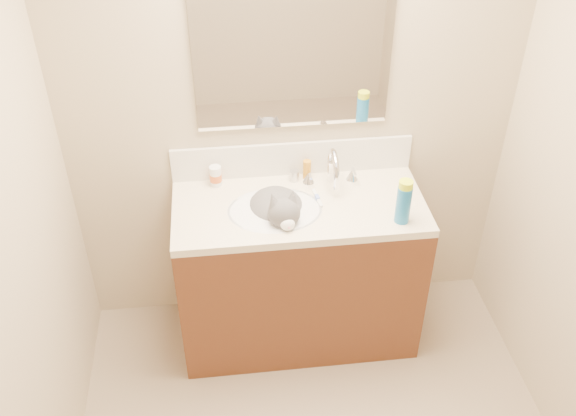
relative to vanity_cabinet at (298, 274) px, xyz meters
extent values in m
cube|color=tan|center=(0.00, 0.28, 0.84)|extent=(2.20, 0.04, 2.50)
cube|color=#532A16|center=(0.00, 0.00, 0.00)|extent=(1.20, 0.55, 0.82)
cube|color=beige|center=(0.00, 0.00, 0.43)|extent=(1.20, 0.55, 0.04)
ellipsoid|color=white|center=(-0.12, -0.03, 0.38)|extent=(0.45, 0.36, 0.14)
cylinder|color=silver|center=(0.18, 0.18, 0.51)|extent=(0.04, 0.04, 0.11)
torus|color=silver|center=(0.18, 0.12, 0.56)|extent=(0.03, 0.20, 0.20)
cylinder|color=silver|center=(0.18, 0.04, 0.53)|extent=(0.03, 0.03, 0.06)
cone|color=silver|center=(0.07, 0.18, 0.48)|extent=(0.06, 0.06, 0.06)
cone|color=silver|center=(0.29, 0.18, 0.48)|extent=(0.06, 0.06, 0.06)
ellipsoid|color=#4F4C4F|center=(-0.11, 0.02, 0.40)|extent=(0.33, 0.36, 0.21)
ellipsoid|color=#4F4C4F|center=(-0.09, -0.13, 0.50)|extent=(0.17, 0.16, 0.14)
ellipsoid|color=#4F4C4F|center=(-0.10, -0.06, 0.46)|extent=(0.12, 0.12, 0.13)
cone|color=#4F4C4F|center=(-0.13, -0.12, 0.57)|extent=(0.08, 0.08, 0.09)
cone|color=#4F4C4F|center=(-0.05, -0.10, 0.57)|extent=(0.08, 0.08, 0.09)
ellipsoid|color=white|center=(-0.08, -0.19, 0.48)|extent=(0.07, 0.06, 0.06)
ellipsoid|color=white|center=(-0.09, -0.09, 0.41)|extent=(0.12, 0.08, 0.12)
sphere|color=pink|center=(-0.07, -0.21, 0.48)|extent=(0.01, 0.01, 0.01)
cylinder|color=#4F4C4F|center=(0.02, 0.02, 0.34)|extent=(0.13, 0.22, 0.04)
cube|color=silver|center=(0.00, 0.26, 0.54)|extent=(1.20, 0.02, 0.18)
cube|color=white|center=(0.00, 0.26, 1.13)|extent=(0.90, 0.02, 0.80)
cylinder|color=white|center=(-0.39, 0.21, 0.50)|extent=(0.07, 0.07, 0.11)
cylinder|color=#CF5A22|center=(-0.39, 0.21, 0.49)|extent=(0.07, 0.07, 0.04)
cylinder|color=#B7B7BC|center=(0.00, 0.20, 0.48)|extent=(0.05, 0.05, 0.06)
cylinder|color=#C57F17|center=(0.07, 0.22, 0.50)|extent=(0.05, 0.05, 0.10)
cube|color=white|center=(0.09, 0.03, 0.46)|extent=(0.03, 0.14, 0.01)
cube|color=#708BEF|center=(0.09, 0.03, 0.46)|extent=(0.02, 0.03, 0.02)
cylinder|color=#1869AE|center=(0.45, -0.18, 0.54)|extent=(0.09, 0.09, 0.18)
cylinder|color=#CBE117|center=(0.45, -0.18, 0.65)|extent=(0.08, 0.08, 0.04)
camera|label=1|loc=(-0.34, -2.42, 2.25)|focal=40.00mm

